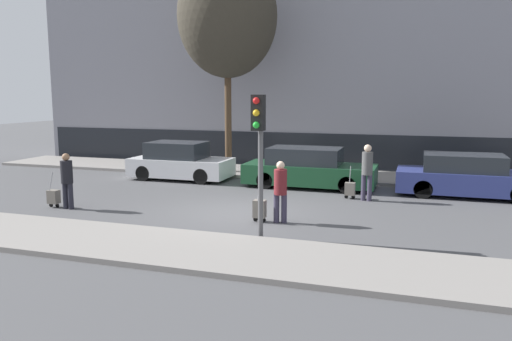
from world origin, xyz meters
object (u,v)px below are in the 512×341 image
at_px(pedestrian_center, 280,188).
at_px(traffic_light, 259,137).
at_px(pedestrian_left, 67,178).
at_px(bare_tree_near_crossing, 227,16).
at_px(parked_car_0, 180,162).
at_px(parked_car_2, 467,177).
at_px(parked_car_1, 308,169).
at_px(trolley_left, 54,197).
at_px(pedestrian_right, 367,169).
at_px(trolley_center, 260,209).
at_px(trolley_right, 350,189).

xyz_separation_m(pedestrian_center, traffic_light, (-0.06, -1.64, 1.47)).
xyz_separation_m(pedestrian_left, bare_tree_near_crossing, (2.14, 7.53, 5.52)).
height_order(parked_car_0, pedestrian_left, pedestrian_left).
distance_m(parked_car_2, bare_tree_near_crossing, 11.02).
bearing_deg(pedestrian_left, parked_car_1, 47.00).
bearing_deg(pedestrian_center, parked_car_1, 85.23).
distance_m(pedestrian_center, bare_tree_near_crossing, 9.97).
bearing_deg(traffic_light, pedestrian_left, 168.86).
distance_m(pedestrian_center, traffic_light, 2.20).
relative_size(trolley_left, bare_tree_near_crossing, 0.12).
bearing_deg(traffic_light, pedestrian_right, 69.36).
height_order(parked_car_2, pedestrian_right, pedestrian_right).
relative_size(parked_car_2, bare_tree_near_crossing, 0.52).
xyz_separation_m(parked_car_1, parked_car_2, (5.33, -0.01, -0.02)).
height_order(pedestrian_left, pedestrian_right, pedestrian_right).
bearing_deg(parked_car_2, trolley_center, -136.00).
bearing_deg(trolley_right, pedestrian_left, -152.37).
bearing_deg(pedestrian_right, pedestrian_left, -140.20).
distance_m(parked_car_0, trolley_center, 7.40).
xyz_separation_m(pedestrian_left, pedestrian_center, (6.36, 0.40, -0.01)).
relative_size(parked_car_0, trolley_center, 3.52).
relative_size(pedestrian_left, trolley_center, 1.47).
distance_m(parked_car_1, bare_tree_near_crossing, 7.21).
bearing_deg(trolley_left, pedestrian_right, 23.72).
bearing_deg(pedestrian_center, pedestrian_left, 174.69).
bearing_deg(parked_car_2, trolley_left, -154.80).
bearing_deg(parked_car_0, trolley_left, -103.13).
height_order(parked_car_0, bare_tree_near_crossing, bare_tree_near_crossing).
height_order(pedestrian_center, trolley_center, pedestrian_center).
height_order(trolley_right, bare_tree_near_crossing, bare_tree_near_crossing).
xyz_separation_m(parked_car_2, bare_tree_near_crossing, (-9.17, 1.92, 5.80)).
distance_m(parked_car_1, pedestrian_right, 2.86).
distance_m(parked_car_2, traffic_light, 8.67).
distance_m(parked_car_0, pedestrian_center, 7.72).
height_order(parked_car_0, trolley_left, parked_car_0).
height_order(pedestrian_right, trolley_right, pedestrian_right).
relative_size(parked_car_2, pedestrian_left, 2.77).
bearing_deg(trolley_center, trolley_left, -177.52).
relative_size(pedestrian_left, pedestrian_right, 0.92).
relative_size(parked_car_0, pedestrian_right, 2.21).
height_order(trolley_center, bare_tree_near_crossing, bare_tree_near_crossing).
distance_m(pedestrian_right, traffic_light, 5.65).
bearing_deg(bare_tree_near_crossing, parked_car_1, -26.44).
bearing_deg(parked_car_1, trolley_right, -42.88).
relative_size(pedestrian_center, traffic_light, 0.49).
relative_size(trolley_center, traffic_light, 0.34).
xyz_separation_m(parked_car_2, pedestrian_center, (-4.95, -5.22, 0.27)).
xyz_separation_m(trolley_center, trolley_right, (1.88, 3.72, -0.03)).
relative_size(parked_car_1, parked_car_2, 1.03).
bearing_deg(pedestrian_right, trolley_right, -179.93).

